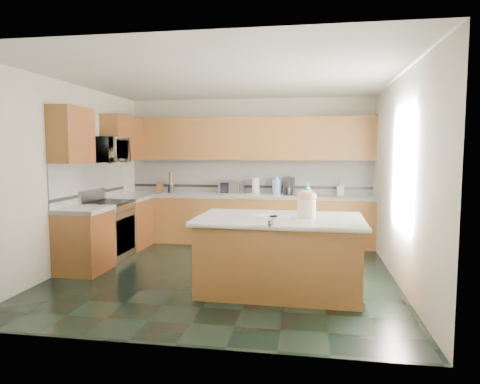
% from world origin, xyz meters
% --- Properties ---
extents(floor, '(4.60, 4.60, 0.00)m').
position_xyz_m(floor, '(0.00, 0.00, 0.00)').
color(floor, black).
rests_on(floor, ground).
extents(ceiling, '(4.60, 4.60, 0.00)m').
position_xyz_m(ceiling, '(0.00, 0.00, 2.70)').
color(ceiling, white).
rests_on(ceiling, ground).
extents(wall_back, '(4.60, 0.04, 2.70)m').
position_xyz_m(wall_back, '(0.00, 2.32, 1.35)').
color(wall_back, beige).
rests_on(wall_back, ground).
extents(wall_front, '(4.60, 0.04, 2.70)m').
position_xyz_m(wall_front, '(0.00, -2.32, 1.35)').
color(wall_front, beige).
rests_on(wall_front, ground).
extents(wall_left, '(0.04, 4.60, 2.70)m').
position_xyz_m(wall_left, '(-2.32, 0.00, 1.35)').
color(wall_left, beige).
rests_on(wall_left, ground).
extents(wall_right, '(0.04, 4.60, 2.70)m').
position_xyz_m(wall_right, '(2.32, 0.00, 1.35)').
color(wall_right, beige).
rests_on(wall_right, ground).
extents(back_base_cab, '(4.60, 0.60, 0.86)m').
position_xyz_m(back_base_cab, '(0.00, 2.00, 0.43)').
color(back_base_cab, '#3A190A').
rests_on(back_base_cab, ground).
extents(back_countertop, '(4.60, 0.64, 0.06)m').
position_xyz_m(back_countertop, '(0.00, 2.00, 0.89)').
color(back_countertop, white).
rests_on(back_countertop, back_base_cab).
extents(back_upper_cab, '(4.60, 0.33, 0.78)m').
position_xyz_m(back_upper_cab, '(0.00, 2.13, 1.94)').
color(back_upper_cab, '#3A190A').
rests_on(back_upper_cab, wall_back).
extents(back_backsplash, '(4.60, 0.02, 0.63)m').
position_xyz_m(back_backsplash, '(0.00, 2.29, 1.24)').
color(back_backsplash, silver).
rests_on(back_backsplash, back_countertop).
extents(back_accent_band, '(4.60, 0.01, 0.05)m').
position_xyz_m(back_accent_band, '(0.00, 2.28, 1.04)').
color(back_accent_band, black).
rests_on(back_accent_band, back_countertop).
extents(left_base_cab_rear, '(0.60, 0.82, 0.86)m').
position_xyz_m(left_base_cab_rear, '(-2.00, 1.29, 0.43)').
color(left_base_cab_rear, '#3A190A').
rests_on(left_base_cab_rear, ground).
extents(left_counter_rear, '(0.64, 0.82, 0.06)m').
position_xyz_m(left_counter_rear, '(-2.00, 1.29, 0.89)').
color(left_counter_rear, white).
rests_on(left_counter_rear, left_base_cab_rear).
extents(left_base_cab_front, '(0.60, 0.72, 0.86)m').
position_xyz_m(left_base_cab_front, '(-2.00, -0.24, 0.43)').
color(left_base_cab_front, '#3A190A').
rests_on(left_base_cab_front, ground).
extents(left_counter_front, '(0.64, 0.72, 0.06)m').
position_xyz_m(left_counter_front, '(-2.00, -0.24, 0.89)').
color(left_counter_front, white).
rests_on(left_counter_front, left_base_cab_front).
extents(left_backsplash, '(0.02, 2.30, 0.63)m').
position_xyz_m(left_backsplash, '(-2.29, 0.55, 1.24)').
color(left_backsplash, silver).
rests_on(left_backsplash, wall_left).
extents(left_accent_band, '(0.01, 2.30, 0.05)m').
position_xyz_m(left_accent_band, '(-2.28, 0.55, 1.04)').
color(left_accent_band, black).
rests_on(left_accent_band, wall_left).
extents(left_upper_cab_rear, '(0.33, 1.09, 0.78)m').
position_xyz_m(left_upper_cab_rear, '(-2.13, 1.42, 1.94)').
color(left_upper_cab_rear, '#3A190A').
rests_on(left_upper_cab_rear, wall_left).
extents(left_upper_cab_front, '(0.33, 0.72, 0.78)m').
position_xyz_m(left_upper_cab_front, '(-2.13, -0.24, 1.94)').
color(left_upper_cab_front, '#3A190A').
rests_on(left_upper_cab_front, wall_left).
extents(range_body, '(0.60, 0.76, 0.88)m').
position_xyz_m(range_body, '(-2.00, 0.50, 0.44)').
color(range_body, '#B7B7BC').
rests_on(range_body, ground).
extents(range_oven_door, '(0.02, 0.68, 0.55)m').
position_xyz_m(range_oven_door, '(-1.71, 0.50, 0.40)').
color(range_oven_door, black).
rests_on(range_oven_door, range_body).
extents(range_cooktop, '(0.62, 0.78, 0.04)m').
position_xyz_m(range_cooktop, '(-2.00, 0.50, 0.90)').
color(range_cooktop, black).
rests_on(range_cooktop, range_body).
extents(range_handle, '(0.02, 0.66, 0.02)m').
position_xyz_m(range_handle, '(-1.68, 0.50, 0.78)').
color(range_handle, '#B7B7BC').
rests_on(range_handle, range_body).
extents(range_backguard, '(0.06, 0.76, 0.18)m').
position_xyz_m(range_backguard, '(-2.26, 0.50, 1.02)').
color(range_backguard, '#B7B7BC').
rests_on(range_backguard, range_body).
extents(microwave, '(0.50, 0.73, 0.41)m').
position_xyz_m(microwave, '(-2.00, 0.50, 1.73)').
color(microwave, '#B7B7BC').
rests_on(microwave, wall_left).
extents(island_base, '(1.92, 1.12, 0.86)m').
position_xyz_m(island_base, '(0.80, -0.64, 0.43)').
color(island_base, '#3A190A').
rests_on(island_base, ground).
extents(island_top, '(2.02, 1.22, 0.06)m').
position_xyz_m(island_top, '(0.80, -0.64, 0.89)').
color(island_top, white).
rests_on(island_top, island_base).
extents(island_bullnose, '(2.00, 0.10, 0.06)m').
position_xyz_m(island_bullnose, '(0.80, -1.23, 0.89)').
color(island_bullnose, white).
rests_on(island_bullnose, island_base).
extents(treat_jar, '(0.26, 0.26, 0.23)m').
position_xyz_m(treat_jar, '(1.12, -0.68, 1.03)').
color(treat_jar, '#F2E5CA').
rests_on(treat_jar, island_top).
extents(treat_jar_lid, '(0.24, 0.24, 0.15)m').
position_xyz_m(treat_jar_lid, '(1.12, -0.68, 1.18)').
color(treat_jar_lid, pink).
rests_on(treat_jar_lid, treat_jar).
extents(treat_jar_knob, '(0.08, 0.03, 0.03)m').
position_xyz_m(treat_jar_knob, '(1.12, -0.68, 1.23)').
color(treat_jar_knob, tan).
rests_on(treat_jar_knob, treat_jar_lid).
extents(treat_jar_knob_end_l, '(0.04, 0.04, 0.04)m').
position_xyz_m(treat_jar_knob_end_l, '(1.08, -0.68, 1.23)').
color(treat_jar_knob_end_l, tan).
rests_on(treat_jar_knob_end_l, treat_jar_lid).
extents(treat_jar_knob_end_r, '(0.04, 0.04, 0.04)m').
position_xyz_m(treat_jar_knob_end_r, '(1.16, -0.68, 1.23)').
color(treat_jar_knob_end_r, tan).
rests_on(treat_jar_knob_end_r, treat_jar_lid).
extents(soap_bottle_island, '(0.19, 0.19, 0.41)m').
position_xyz_m(soap_bottle_island, '(1.13, -0.40, 1.13)').
color(soap_bottle_island, '#1EAC8F').
rests_on(soap_bottle_island, island_top).
extents(paper_sheet_a, '(0.28, 0.22, 0.00)m').
position_xyz_m(paper_sheet_a, '(0.81, -0.63, 0.92)').
color(paper_sheet_a, white).
rests_on(paper_sheet_a, island_top).
extents(paper_sheet_b, '(0.32, 0.26, 0.00)m').
position_xyz_m(paper_sheet_b, '(0.63, -0.59, 0.92)').
color(paper_sheet_b, white).
rests_on(paper_sheet_b, island_top).
extents(clamp_body, '(0.04, 0.09, 0.08)m').
position_xyz_m(clamp_body, '(0.74, -1.21, 0.93)').
color(clamp_body, black).
rests_on(clamp_body, island_top).
extents(clamp_handle, '(0.01, 0.06, 0.01)m').
position_xyz_m(clamp_handle, '(0.74, -1.26, 0.91)').
color(clamp_handle, black).
rests_on(clamp_handle, island_top).
extents(knife_block, '(0.11, 0.15, 0.22)m').
position_xyz_m(knife_block, '(-1.70, 2.05, 1.02)').
color(knife_block, '#472814').
rests_on(knife_block, back_countertop).
extents(utensil_crock, '(0.13, 0.13, 0.16)m').
position_xyz_m(utensil_crock, '(-1.48, 2.08, 1.00)').
color(utensil_crock, black).
rests_on(utensil_crock, back_countertop).
extents(utensil_bundle, '(0.07, 0.07, 0.24)m').
position_xyz_m(utensil_bundle, '(-1.48, 2.08, 1.20)').
color(utensil_bundle, '#472814').
rests_on(utensil_bundle, utensil_crock).
extents(toaster_oven, '(0.47, 0.37, 0.24)m').
position_xyz_m(toaster_oven, '(-0.29, 2.05, 1.04)').
color(toaster_oven, '#B7B7BC').
rests_on(toaster_oven, back_countertop).
extents(toaster_oven_door, '(0.37, 0.01, 0.20)m').
position_xyz_m(toaster_oven_door, '(-0.29, 1.92, 1.04)').
color(toaster_oven_door, black).
rests_on(toaster_oven_door, toaster_oven).
extents(paper_towel, '(0.13, 0.13, 0.30)m').
position_xyz_m(paper_towel, '(0.16, 2.10, 1.07)').
color(paper_towel, white).
rests_on(paper_towel, back_countertop).
extents(paper_towel_base, '(0.20, 0.20, 0.01)m').
position_xyz_m(paper_towel_base, '(0.16, 2.10, 0.93)').
color(paper_towel_base, '#B7B7BC').
rests_on(paper_towel_base, back_countertop).
extents(water_jug, '(0.17, 0.17, 0.28)m').
position_xyz_m(water_jug, '(0.56, 2.06, 1.06)').
color(water_jug, '#6388CC').
rests_on(water_jug, back_countertop).
extents(water_jug_neck, '(0.08, 0.08, 0.04)m').
position_xyz_m(water_jug_neck, '(0.56, 2.06, 1.22)').
color(water_jug_neck, '#6388CC').
rests_on(water_jug_neck, water_jug).
extents(coffee_maker, '(0.21, 0.23, 0.32)m').
position_xyz_m(coffee_maker, '(0.77, 2.08, 1.08)').
color(coffee_maker, black).
rests_on(coffee_maker, back_countertop).
extents(coffee_carafe, '(0.13, 0.13, 0.13)m').
position_xyz_m(coffee_carafe, '(0.77, 2.03, 0.99)').
color(coffee_carafe, black).
rests_on(coffee_carafe, back_countertop).
extents(soap_bottle_back, '(0.13, 0.13, 0.25)m').
position_xyz_m(soap_bottle_back, '(1.70, 2.05, 1.04)').
color(soap_bottle_back, white).
rests_on(soap_bottle_back, back_countertop).
extents(soap_back_cap, '(0.02, 0.02, 0.03)m').
position_xyz_m(soap_back_cap, '(1.70, 2.05, 1.18)').
color(soap_back_cap, red).
rests_on(soap_back_cap, soap_bottle_back).
extents(window_light_proxy, '(0.02, 1.40, 1.10)m').
position_xyz_m(window_light_proxy, '(2.29, -0.20, 1.50)').
color(window_light_proxy, white).
rests_on(window_light_proxy, wall_right).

